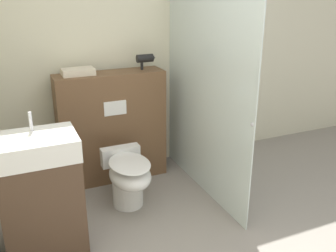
# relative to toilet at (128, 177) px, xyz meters

# --- Properties ---
(wall_back) EXTENTS (8.00, 0.06, 2.50)m
(wall_back) POSITION_rel_toilet_xyz_m (0.33, 0.87, 0.95)
(wall_back) COLOR beige
(wall_back) RESTS_ON ground_plane
(partition_panel) EXTENTS (1.07, 0.31, 1.13)m
(partition_panel) POSITION_rel_toilet_xyz_m (0.04, 0.62, 0.27)
(partition_panel) COLOR brown
(partition_panel) RESTS_ON ground_plane
(shower_glass) EXTENTS (0.04, 1.58, 1.93)m
(shower_glass) POSITION_rel_toilet_xyz_m (0.78, 0.05, 0.67)
(shower_glass) COLOR silver
(shower_glass) RESTS_ON ground_plane
(toilet) EXTENTS (0.36, 0.59, 0.51)m
(toilet) POSITION_rel_toilet_xyz_m (0.00, 0.00, 0.00)
(toilet) COLOR white
(toilet) RESTS_ON ground_plane
(sink_vanity) EXTENTS (0.56, 0.42, 1.09)m
(sink_vanity) POSITION_rel_toilet_xyz_m (-0.77, -0.37, 0.18)
(sink_vanity) COLOR #473323
(sink_vanity) RESTS_ON ground_plane
(hair_drier) EXTENTS (0.20, 0.08, 0.15)m
(hair_drier) POSITION_rel_toilet_xyz_m (0.42, 0.62, 0.94)
(hair_drier) COLOR black
(hair_drier) RESTS_ON partition_panel
(folded_towel) EXTENTS (0.30, 0.20, 0.06)m
(folded_towel) POSITION_rel_toilet_xyz_m (-0.26, 0.64, 0.86)
(folded_towel) COLOR beige
(folded_towel) RESTS_ON partition_panel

